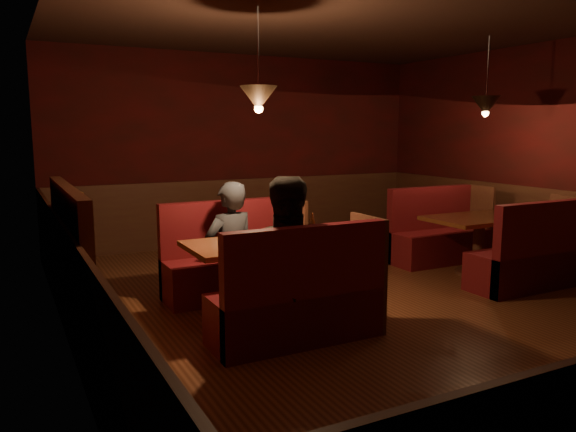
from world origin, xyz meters
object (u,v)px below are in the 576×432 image
second_bench_far (437,238)px  diner_b (293,239)px  main_table (261,259)px  main_bench_near (301,305)px  second_bench_near (531,261)px  main_bench_far (233,266)px  second_table (479,232)px  diner_a (230,225)px

second_bench_far → diner_b: bearing=-152.0°
diner_b → main_table: bearing=94.3°
main_table → diner_b: diner_b is taller
main_table → main_bench_near: main_bench_near is taller
main_table → second_bench_near: 3.12m
main_bench_far → second_table: 3.08m
second_table → diner_a: 3.15m
main_bench_far → diner_a: bearing=-118.7°
second_bench_near → second_bench_far: bearing=90.0°
second_bench_near → diner_a: bearing=160.0°
main_bench_near → second_bench_near: (3.05, 0.22, -0.00)m
second_bench_far → diner_b: diner_b is taller
second_table → second_bench_near: 0.79m
main_bench_far → second_bench_near: (3.05, -1.31, -0.00)m
second_table → diner_b: bearing=-164.0°
main_bench_near → second_table: 3.18m
main_bench_near → second_table: (3.02, 0.98, 0.21)m
second_bench_near → diner_a: diner_a is taller
second_table → diner_a: bearing=173.0°
main_table → second_bench_far: 3.22m
second_bench_far → second_bench_near: size_ratio=1.00×
main_bench_near → second_table: size_ratio=1.17×
main_table → second_bench_far: size_ratio=0.97×
diner_b → diner_a: bearing=97.9°
main_bench_far → second_bench_near: bearing=-23.3°
second_bench_far → main_table: bearing=-162.4°
main_table → second_table: 3.04m
second_bench_near → diner_b: bearing=-177.9°
second_bench_far → main_bench_near: bearing=-150.3°
main_bench_near → second_bench_near: 3.06m
main_bench_near → second_bench_far: 3.51m
second_bench_far → diner_b: size_ratio=0.81×
main_bench_near → second_table: main_bench_near is taller
second_table → second_bench_far: size_ratio=0.90×
second_bench_near → main_table: bearing=169.9°
main_table → main_bench_near: (0.02, -0.77, -0.24)m
second_table → diner_b: diner_b is taller
main_bench_far → diner_b: (-0.02, -1.43, 0.55)m
diner_a → diner_b: diner_b is taller
main_bench_far → diner_a: size_ratio=0.93×
main_table → second_bench_far: (3.06, 0.97, -0.24)m
main_bench_near → second_bench_far: main_bench_near is taller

